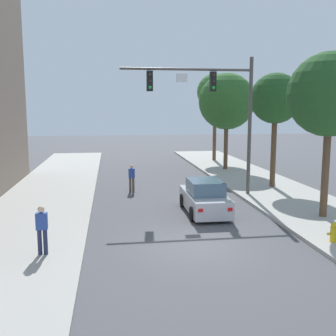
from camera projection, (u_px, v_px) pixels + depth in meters
The scene contains 11 objects.
ground_plane at pixel (197, 245), 14.43m from camera, with size 120.00×120.00×0.00m, color #4C4C51.
sidewalk_left at pixel (10, 253), 13.49m from camera, with size 5.00×60.00×0.15m, color #A8A59E.
traffic_signal_mast at pixel (214, 100), 21.49m from camera, with size 7.19×0.38×7.50m.
car_lead_silver at pixel (204, 198), 18.81m from camera, with size 1.87×4.26×1.60m.
pedestrian_sidewalk_left_walker at pixel (42, 228), 13.00m from camera, with size 0.36×0.22×1.64m.
pedestrian_crossing_road at pixel (132, 177), 23.51m from camera, with size 0.36×0.22×1.64m.
fire_hydrant at pixel (334, 232), 14.32m from camera, with size 0.48×0.24×0.72m.
street_tree_nearest at pixel (330, 95), 16.99m from camera, with size 3.62×3.62×7.16m.
street_tree_second at pixel (275, 99), 23.78m from camera, with size 3.02×3.02×6.86m.
street_tree_third at pixel (227, 102), 30.75m from camera, with size 4.34×4.34×7.45m.
street_tree_farthest at pixel (215, 92), 36.07m from camera, with size 3.31×3.31×7.89m.
Camera 1 is at (-3.04, -13.55, 4.92)m, focal length 42.66 mm.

